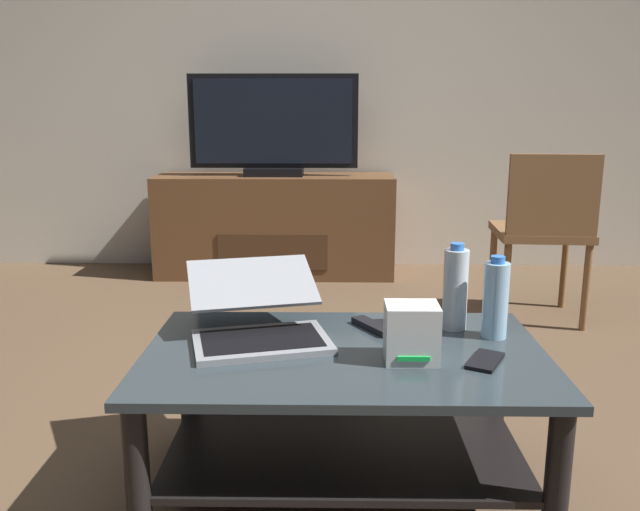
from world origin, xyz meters
TOP-DOWN VIEW (x-y plane):
  - ground_plane at (0.00, 0.00)m, footprint 7.68×7.68m
  - back_wall at (0.00, 2.53)m, footprint 6.40×0.12m
  - coffee_table at (0.12, -0.26)m, footprint 1.09×0.67m
  - media_cabinet at (-0.27, 2.21)m, footprint 1.50×0.45m
  - television at (-0.27, 2.19)m, footprint 1.05×0.20m
  - dining_chair at (1.14, 1.25)m, footprint 0.47×0.47m
  - laptop at (-0.12, -0.15)m, footprint 0.46×0.50m
  - router_box at (0.30, -0.32)m, footprint 0.14×0.12m
  - water_bottle_near at (0.45, -0.07)m, footprint 0.07×0.07m
  - water_bottle_far at (0.56, -0.14)m, footprint 0.07×0.07m
  - cell_phone at (0.49, -0.34)m, footprint 0.13×0.16m
  - tv_remote at (0.21, -0.09)m, footprint 0.12×0.16m

SIDE VIEW (x-z plane):
  - ground_plane at x=0.00m, z-range 0.00..0.00m
  - coffee_table at x=0.12m, z-range 0.08..0.50m
  - media_cabinet at x=-0.27m, z-range 0.00..0.64m
  - cell_phone at x=0.49m, z-range 0.42..0.43m
  - tv_remote at x=0.21m, z-range 0.42..0.44m
  - laptop at x=-0.12m, z-range 0.39..0.58m
  - dining_chair at x=1.14m, z-range 0.07..0.92m
  - router_box at x=0.30m, z-range 0.42..0.57m
  - water_bottle_far at x=0.56m, z-range 0.42..0.65m
  - water_bottle_near at x=0.45m, z-range 0.42..0.68m
  - television at x=-0.27m, z-range 0.63..1.25m
  - back_wall at x=0.00m, z-range 0.00..2.80m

